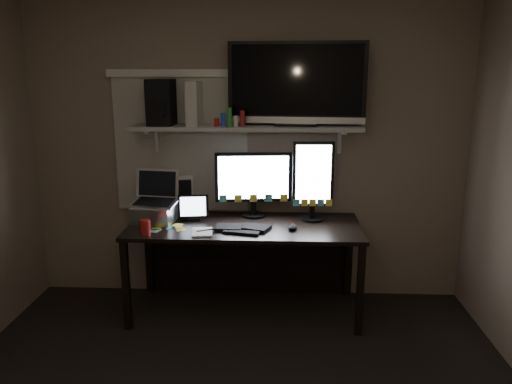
# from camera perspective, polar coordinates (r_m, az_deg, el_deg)

# --- Properties ---
(back_wall) EXTENTS (3.60, 0.00, 3.60)m
(back_wall) POSITION_cam_1_polar(r_m,az_deg,el_deg) (4.14, -0.97, 4.69)
(back_wall) COLOR #766955
(back_wall) RESTS_ON floor
(window_blinds) EXTENTS (1.10, 0.02, 1.10)m
(window_blinds) POSITION_cam_1_polar(r_m,az_deg,el_deg) (4.19, -8.55, 5.34)
(window_blinds) COLOR #B8B4A5
(window_blinds) RESTS_ON back_wall
(desk) EXTENTS (1.80, 0.75, 0.73)m
(desk) POSITION_cam_1_polar(r_m,az_deg,el_deg) (4.07, -1.16, -5.61)
(desk) COLOR black
(desk) RESTS_ON floor
(wall_shelf) EXTENTS (1.80, 0.35, 0.03)m
(wall_shelf) POSITION_cam_1_polar(r_m,az_deg,el_deg) (3.94, -1.15, 7.39)
(wall_shelf) COLOR #9E9E9A
(wall_shelf) RESTS_ON back_wall
(monitor_landscape) EXTENTS (0.62, 0.13, 0.55)m
(monitor_landscape) POSITION_cam_1_polar(r_m,az_deg,el_deg) (4.05, -0.30, 0.93)
(monitor_landscape) COLOR black
(monitor_landscape) RESTS_ON desk
(monitor_portrait) EXTENTS (0.33, 0.08, 0.65)m
(monitor_portrait) POSITION_cam_1_polar(r_m,az_deg,el_deg) (3.96, 6.52, 1.29)
(monitor_portrait) COLOR black
(monitor_portrait) RESTS_ON desk
(keyboard) EXTENTS (0.44, 0.24, 0.03)m
(keyboard) POSITION_cam_1_polar(r_m,az_deg,el_deg) (3.78, -1.58, -4.10)
(keyboard) COLOR black
(keyboard) RESTS_ON desk
(mouse) EXTENTS (0.08, 0.12, 0.04)m
(mouse) POSITION_cam_1_polar(r_m,az_deg,el_deg) (3.78, 4.19, -4.04)
(mouse) COLOR black
(mouse) RESTS_ON desk
(notepad) EXTENTS (0.17, 0.23, 0.01)m
(notepad) POSITION_cam_1_polar(r_m,az_deg,el_deg) (3.72, -6.17, -4.59)
(notepad) COLOR white
(notepad) RESTS_ON desk
(tablet) EXTENTS (0.25, 0.14, 0.21)m
(tablet) POSITION_cam_1_polar(r_m,az_deg,el_deg) (4.01, -7.16, -1.79)
(tablet) COLOR black
(tablet) RESTS_ON desk
(file_sorter) EXTENTS (0.26, 0.16, 0.31)m
(file_sorter) POSITION_cam_1_polar(r_m,az_deg,el_deg) (4.23, -9.05, -0.35)
(file_sorter) COLOR black
(file_sorter) RESTS_ON desk
(laptop) EXTENTS (0.39, 0.34, 0.40)m
(laptop) POSITION_cam_1_polar(r_m,az_deg,el_deg) (3.98, -11.56, -0.66)
(laptop) COLOR silver
(laptop) RESTS_ON desk
(cup) EXTENTS (0.09, 0.09, 0.11)m
(cup) POSITION_cam_1_polar(r_m,az_deg,el_deg) (3.73, -12.54, -3.96)
(cup) COLOR maroon
(cup) RESTS_ON desk
(sticky_notes) EXTENTS (0.34, 0.28, 0.00)m
(sticky_notes) POSITION_cam_1_polar(r_m,az_deg,el_deg) (3.88, -9.90, -4.01)
(sticky_notes) COLOR #FBEC44
(sticky_notes) RESTS_ON desk
(tv) EXTENTS (1.07, 0.29, 0.64)m
(tv) POSITION_cam_1_polar(r_m,az_deg,el_deg) (3.93, 4.66, 12.20)
(tv) COLOR black
(tv) RESTS_ON wall_shelf
(game_console) EXTENTS (0.09, 0.28, 0.34)m
(game_console) POSITION_cam_1_polar(r_m,az_deg,el_deg) (3.99, -7.08, 10.00)
(game_console) COLOR beige
(game_console) RESTS_ON wall_shelf
(speaker) EXTENTS (0.20, 0.24, 0.36)m
(speaker) POSITION_cam_1_polar(r_m,az_deg,el_deg) (4.02, -10.78, 10.03)
(speaker) COLOR black
(speaker) RESTS_ON wall_shelf
(bottles) EXTENTS (0.23, 0.12, 0.14)m
(bottles) POSITION_cam_1_polar(r_m,az_deg,el_deg) (3.87, -3.05, 8.56)
(bottles) COLOR #A50F0C
(bottles) RESTS_ON wall_shelf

